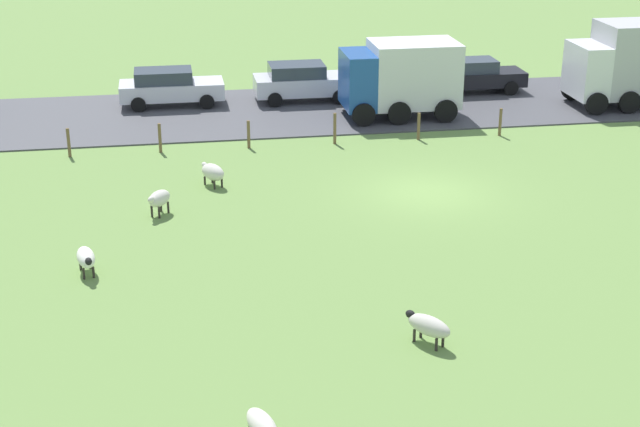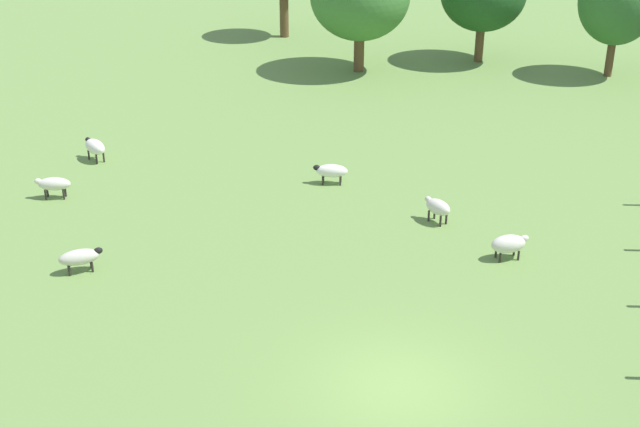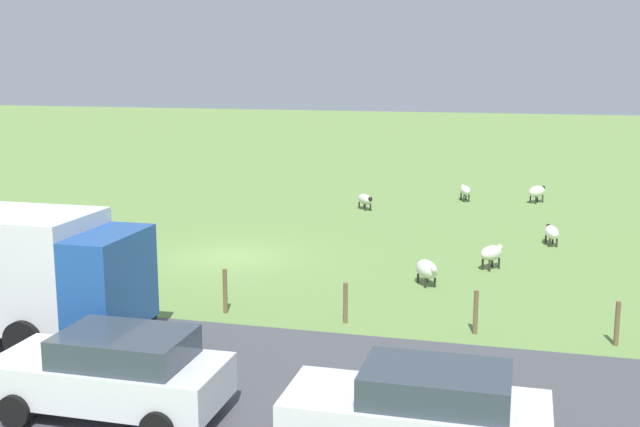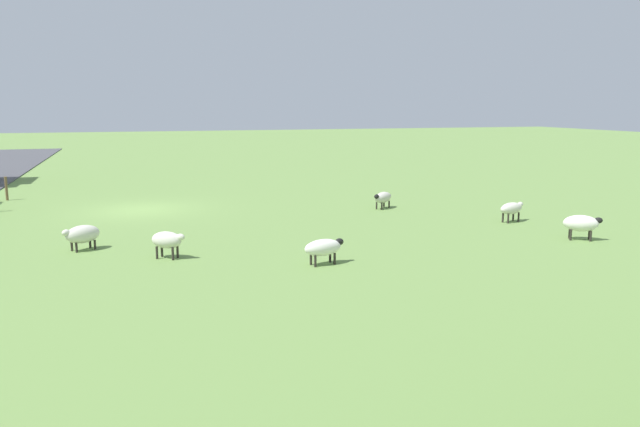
{
  "view_description": "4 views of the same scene",
  "coord_description": "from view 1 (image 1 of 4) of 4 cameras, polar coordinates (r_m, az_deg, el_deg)",
  "views": [
    {
      "loc": [
        -28.98,
        8.45,
        11.04
      ],
      "look_at": [
        -4.07,
        4.31,
        1.1
      ],
      "focal_mm": 53.45,
      "sensor_mm": 36.0,
      "label": 1
    },
    {
      "loc": [
        3.0,
        -16.67,
        12.76
      ],
      "look_at": [
        -4.0,
        7.01,
        0.71
      ],
      "focal_mm": 49.42,
      "sensor_mm": 36.0,
      "label": 2
    },
    {
      "loc": [
        25.5,
        9.82,
        6.8
      ],
      "look_at": [
        -3.0,
        2.4,
        1.11
      ],
      "focal_mm": 44.87,
      "sensor_mm": 36.0,
      "label": 3
    },
    {
      "loc": [
        0.28,
        26.6,
        4.42
      ],
      "look_at": [
        -5.67,
        7.46,
        0.82
      ],
      "focal_mm": 34.12,
      "sensor_mm": 36.0,
      "label": 4
    }
  ],
  "objects": [
    {
      "name": "fence_post_1",
      "position": [
        37.74,
        5.93,
        5.21
      ],
      "size": [
        0.12,
        0.12,
        1.08
      ],
      "primitive_type": "cylinder",
      "color": "brown",
      "rests_on": "ground_plane"
    },
    {
      "name": "sheep_1",
      "position": [
        22.48,
        6.51,
        -6.69
      ],
      "size": [
        1.21,
        1.08,
        0.72
      ],
      "color": "beige",
      "rests_on": "ground_plane"
    },
    {
      "name": "car_1",
      "position": [
        43.15,
        -1.07,
        7.92
      ],
      "size": [
        2.15,
        4.45,
        1.66
      ],
      "color": "silver",
      "rests_on": "road_strip"
    },
    {
      "name": "fence_post_5",
      "position": [
        36.64,
        -14.81,
        4.12
      ],
      "size": [
        0.12,
        0.12,
        1.11
      ],
      "primitive_type": "cylinder",
      "color": "brown",
      "rests_on": "ground_plane"
    },
    {
      "name": "car_4",
      "position": [
        42.85,
        -8.99,
        7.52
      ],
      "size": [
        2.09,
        4.54,
        1.59
      ],
      "color": "silver",
      "rests_on": "road_strip"
    },
    {
      "name": "fence_post_3",
      "position": [
        36.59,
        -4.3,
        4.74
      ],
      "size": [
        0.12,
        0.12,
        1.08
      ],
      "primitive_type": "cylinder",
      "color": "brown",
      "rests_on": "ground_plane"
    },
    {
      "name": "ground_plane",
      "position": [
        32.14,
        6.41,
        1.25
      ],
      "size": [
        160.0,
        160.0,
        0.0
      ],
      "primitive_type": "plane",
      "color": "#6B8E47"
    },
    {
      "name": "truck_2",
      "position": [
        40.54,
        4.87,
        8.18
      ],
      "size": [
        2.86,
        4.81,
        3.15
      ],
      "color": "#1E4C99",
      "rests_on": "road_strip"
    },
    {
      "name": "car_2",
      "position": [
        45.19,
        9.14,
        8.19
      ],
      "size": [
        1.96,
        4.57,
        1.53
      ],
      "color": "black",
      "rests_on": "road_strip"
    },
    {
      "name": "fence_post_4",
      "position": [
        36.45,
        -9.56,
        4.48
      ],
      "size": [
        0.12,
        0.12,
        1.13
      ],
      "primitive_type": "cylinder",
      "color": "brown",
      "rests_on": "ground_plane"
    },
    {
      "name": "fence_post_0",
      "position": [
        38.73,
        10.74,
        5.4
      ],
      "size": [
        0.12,
        0.12,
        1.12
      ],
      "primitive_type": "cylinder",
      "color": "brown",
      "rests_on": "ground_plane"
    },
    {
      "name": "sheep_2",
      "position": [
        26.56,
        -13.83,
        -2.59
      ],
      "size": [
        1.27,
        0.69,
        0.72
      ],
      "color": "white",
      "rests_on": "ground_plane"
    },
    {
      "name": "truck_0",
      "position": [
        44.17,
        17.99,
        8.6
      ],
      "size": [
        2.83,
        4.78,
        3.66
      ],
      "color": "white",
      "rests_on": "road_strip"
    },
    {
      "name": "fence_post_2",
      "position": [
        36.99,
        0.89,
        5.11
      ],
      "size": [
        0.12,
        0.12,
        1.23
      ],
      "primitive_type": "cylinder",
      "color": "brown",
      "rests_on": "ground_plane"
    },
    {
      "name": "road_strip",
      "position": [
        42.25,
        2.45,
        6.36
      ],
      "size": [
        8.0,
        80.0,
        0.06
      ],
      "primitive_type": "cube",
      "color": "#47474C",
      "rests_on": "ground_plane"
    },
    {
      "name": "sheep_3",
      "position": [
        32.6,
        -6.44,
        2.48
      ],
      "size": [
        1.21,
        1.02,
        0.78
      ],
      "color": "silver",
      "rests_on": "ground_plane"
    },
    {
      "name": "sheep_5",
      "position": [
        18.79,
        -3.46,
        -12.58
      ],
      "size": [
        1.26,
        0.77,
        0.75
      ],
      "color": "silver",
      "rests_on": "ground_plane"
    },
    {
      "name": "sheep_0",
      "position": [
        30.26,
        -9.61,
        0.88
      ],
      "size": [
        1.06,
        0.93,
        0.8
      ],
      "color": "silver",
      "rests_on": "ground_plane"
    }
  ]
}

